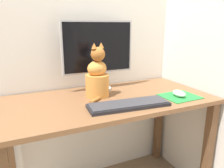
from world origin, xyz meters
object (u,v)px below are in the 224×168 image
at_px(monitor, 98,51).
at_px(computer_mouse_right, 179,93).
at_px(cat, 97,77).
at_px(keyboard, 129,105).

xyz_separation_m(monitor, computer_mouse_right, (0.38, -0.37, -0.24)).
distance_m(monitor, cat, 0.21).
xyz_separation_m(monitor, keyboard, (0.03, -0.38, -0.25)).
bearing_deg(cat, keyboard, -88.18).
bearing_deg(monitor, computer_mouse_right, -43.75).
relative_size(keyboard, cat, 1.39).
distance_m(monitor, keyboard, 0.46).
relative_size(monitor, cat, 1.48).
bearing_deg(keyboard, computer_mouse_right, 7.55).
distance_m(monitor, computer_mouse_right, 0.58).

